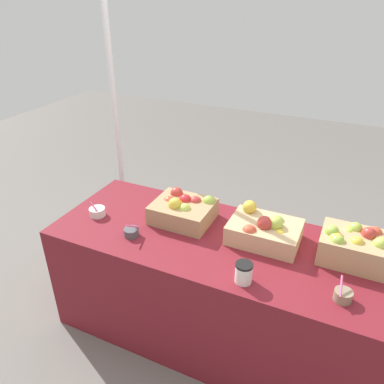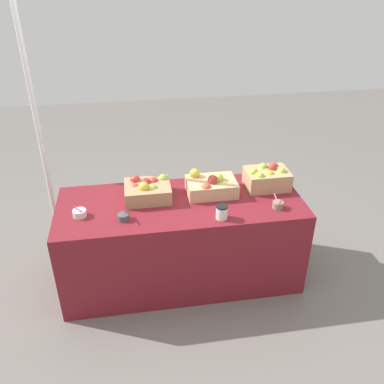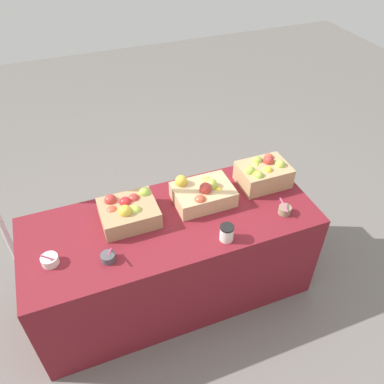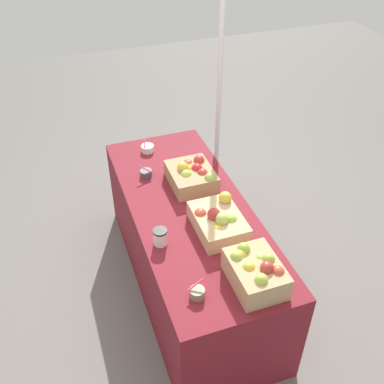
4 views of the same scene
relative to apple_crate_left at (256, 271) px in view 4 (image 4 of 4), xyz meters
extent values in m
plane|color=slate|center=(-0.73, -0.12, -0.83)|extent=(10.00, 10.00, 0.00)
cube|color=maroon|center=(-0.73, -0.12, -0.46)|extent=(1.90, 0.76, 0.74)
cube|color=tan|center=(0.00, 0.00, -0.02)|extent=(0.34, 0.26, 0.15)
sphere|color=#B2C64C|center=(-0.05, 0.04, 0.03)|extent=(0.07, 0.07, 0.07)
sphere|color=#B2332D|center=(0.05, 0.03, 0.07)|extent=(0.07, 0.07, 0.07)
sphere|color=#B2C64C|center=(0.11, -0.03, 0.06)|extent=(0.07, 0.07, 0.07)
sphere|color=#99B742|center=(-0.01, 0.08, 0.05)|extent=(0.07, 0.07, 0.07)
sphere|color=#99B742|center=(-0.09, -0.08, 0.05)|extent=(0.07, 0.07, 0.07)
sphere|color=#D14C33|center=(0.08, 0.08, 0.05)|extent=(0.07, 0.07, 0.07)
sphere|color=gold|center=(-0.10, -0.05, 0.05)|extent=(0.07, 0.07, 0.07)
sphere|color=#99B742|center=(-0.12, -0.02, 0.06)|extent=(0.07, 0.07, 0.07)
sphere|color=gold|center=(0.00, -0.05, 0.05)|extent=(0.07, 0.07, 0.07)
sphere|color=#B2332D|center=(0.05, 0.04, 0.06)|extent=(0.07, 0.07, 0.07)
cube|color=tan|center=(-0.47, -0.03, -0.03)|extent=(0.39, 0.28, 0.11)
sphere|color=#B2C64C|center=(-0.41, -0.03, 0.04)|extent=(0.08, 0.08, 0.08)
sphere|color=#B2332D|center=(-0.46, -0.06, 0.05)|extent=(0.08, 0.08, 0.08)
sphere|color=gold|center=(-0.59, 0.07, 0.05)|extent=(0.08, 0.08, 0.08)
sphere|color=#99B742|center=(-0.41, 0.03, 0.01)|extent=(0.08, 0.08, 0.08)
sphere|color=gold|center=(-0.37, -0.07, -0.01)|extent=(0.08, 0.08, 0.08)
sphere|color=#D14C33|center=(-0.53, -0.13, 0.01)|extent=(0.08, 0.08, 0.08)
cube|color=tan|center=(-0.97, -0.03, -0.03)|extent=(0.35, 0.30, 0.12)
sphere|color=#D14C33|center=(-1.07, -0.02, 0.01)|extent=(0.08, 0.08, 0.08)
sphere|color=red|center=(-0.98, 0.02, 0.02)|extent=(0.08, 0.08, 0.08)
sphere|color=gold|center=(-1.00, -0.08, 0.04)|extent=(0.08, 0.08, 0.08)
sphere|color=#B2332D|center=(-0.92, 0.04, 0.01)|extent=(0.08, 0.08, 0.08)
sphere|color=#B2C64C|center=(-0.94, -0.07, 0.02)|extent=(0.08, 0.08, 0.08)
sphere|color=#B2332D|center=(-1.06, 0.06, 0.03)|extent=(0.08, 0.08, 0.08)
sphere|color=#99B742|center=(-0.84, 0.06, 0.02)|extent=(0.08, 0.08, 0.08)
sphere|color=gold|center=(-1.00, -0.04, 0.01)|extent=(0.08, 0.08, 0.08)
cylinder|color=#4C4C51|center=(-1.17, -0.30, -0.07)|extent=(0.08, 0.08, 0.05)
cylinder|color=#EA598C|center=(-1.15, -0.31, -0.02)|extent=(0.04, 0.09, 0.06)
cylinder|color=gray|center=(-0.02, -0.33, -0.06)|extent=(0.08, 0.08, 0.05)
cylinder|color=#EA598C|center=(-0.03, -0.33, -0.01)|extent=(0.02, 0.10, 0.06)
cylinder|color=silver|center=(-1.48, -0.21, -0.06)|extent=(0.10, 0.10, 0.05)
cylinder|color=#EA598C|center=(-1.49, -0.23, -0.02)|extent=(0.07, 0.03, 0.05)
cylinder|color=silver|center=(-0.47, -0.40, -0.04)|extent=(0.08, 0.08, 0.09)
cylinder|color=black|center=(-0.47, -0.40, 0.01)|extent=(0.09, 0.09, 0.01)
cylinder|color=white|center=(-1.81, 0.52, 0.28)|extent=(0.04, 0.04, 2.21)
camera|label=1|loc=(-0.11, -1.77, 1.16)|focal=34.96mm
camera|label=2|loc=(-1.08, -2.82, 1.57)|focal=38.45mm
camera|label=3|loc=(-1.24, -1.83, 1.68)|focal=36.53mm
camera|label=4|loc=(1.43, -0.87, 1.82)|focal=42.01mm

